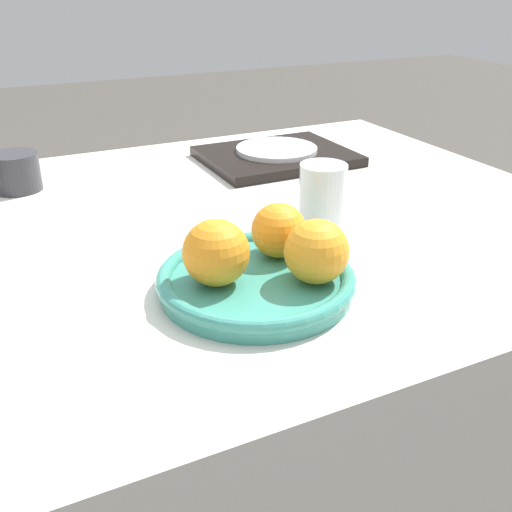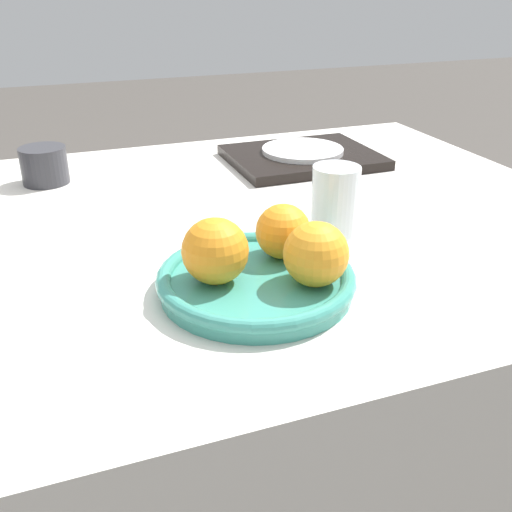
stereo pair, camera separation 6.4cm
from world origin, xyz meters
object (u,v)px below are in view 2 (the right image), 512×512
(water_glass, at_px, (335,201))
(side_plate, at_px, (303,150))
(fruit_platter, at_px, (256,281))
(orange_0, at_px, (215,251))
(cup_1, at_px, (44,165))
(serving_tray, at_px, (302,157))
(orange_1, at_px, (316,254))
(orange_2, at_px, (283,231))

(water_glass, xyz_separation_m, side_plate, (0.11, 0.36, -0.03))
(fruit_platter, xyz_separation_m, water_glass, (0.18, 0.13, 0.04))
(orange_0, xyz_separation_m, cup_1, (-0.17, 0.53, -0.03))
(fruit_platter, xyz_separation_m, serving_tray, (0.28, 0.49, -0.01))
(fruit_platter, relative_size, side_plate, 1.48)
(orange_0, xyz_separation_m, orange_1, (0.11, -0.05, -0.00))
(orange_1, relative_size, water_glass, 0.75)
(orange_2, bearing_deg, fruit_platter, -142.02)
(serving_tray, bearing_deg, side_plate, 0.00)
(orange_2, bearing_deg, side_plate, 62.48)
(side_plate, bearing_deg, orange_2, -117.52)
(orange_0, bearing_deg, cup_1, 108.37)
(serving_tray, bearing_deg, orange_0, -124.94)
(orange_1, relative_size, cup_1, 0.93)
(orange_0, distance_m, orange_1, 0.12)
(side_plate, xyz_separation_m, cup_1, (-0.51, 0.05, 0.01))
(cup_1, bearing_deg, orange_0, -71.63)
(fruit_platter, height_order, serving_tray, fruit_platter)
(side_plate, bearing_deg, cup_1, 174.81)
(fruit_platter, distance_m, orange_0, 0.07)
(orange_0, height_order, orange_1, orange_0)
(orange_0, relative_size, serving_tray, 0.27)
(fruit_platter, height_order, orange_0, orange_0)
(fruit_platter, xyz_separation_m, side_plate, (0.28, 0.49, 0.01))
(orange_0, bearing_deg, fruit_platter, -7.64)
(orange_0, relative_size, cup_1, 0.96)
(fruit_platter, distance_m, cup_1, 0.58)
(orange_1, distance_m, serving_tray, 0.57)
(orange_2, xyz_separation_m, water_glass, (0.12, 0.09, -0.00))
(water_glass, distance_m, serving_tray, 0.37)
(orange_0, height_order, orange_2, orange_0)
(orange_0, distance_m, serving_tray, 0.59)
(fruit_platter, height_order, orange_1, orange_1)
(orange_2, height_order, water_glass, water_glass)
(side_plate, bearing_deg, orange_0, -124.94)
(orange_2, height_order, side_plate, orange_2)
(orange_0, xyz_separation_m, water_glass, (0.23, 0.12, -0.01))
(orange_1, distance_m, water_glass, 0.21)
(orange_1, distance_m, side_plate, 0.57)
(orange_2, distance_m, cup_1, 0.56)
(serving_tray, relative_size, cup_1, 3.48)
(orange_0, xyz_separation_m, side_plate, (0.33, 0.48, -0.04))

